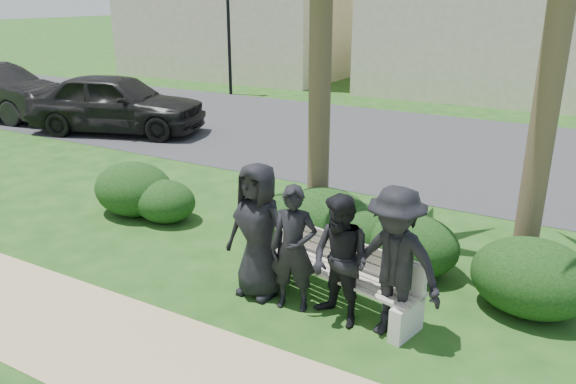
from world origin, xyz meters
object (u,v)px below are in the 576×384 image
park_bench (334,276)px  man_d (394,264)px  man_a (258,231)px  man_c (341,261)px  street_lamp (228,13)px  man_b (294,249)px  car_a (117,103)px

park_bench → man_d: size_ratio=1.35×
man_a → man_c: 1.14m
man_a → man_d: bearing=3.6°
street_lamp → man_b: size_ratio=2.81×
park_bench → man_d: man_d is taller
man_b → man_d: bearing=-13.1°
man_c → street_lamp: bearing=149.5°
street_lamp → park_bench: street_lamp is taller
park_bench → man_a: 1.06m
man_d → car_a: bearing=159.4°
car_a → man_c: bearing=-139.6°
man_a → man_c: (1.14, -0.09, -0.09)m
man_b → man_a: bearing=158.6°
park_bench → car_a: bearing=162.5°
car_a → street_lamp: bearing=-9.9°
park_bench → man_a: size_ratio=1.36×
man_a → man_b: 0.54m
man_a → man_c: size_ratio=1.12×
park_bench → man_a: (-0.89, -0.28, 0.50)m
street_lamp → man_b: 15.60m
man_c → car_a: bearing=168.5°
street_lamp → man_d: bearing=-48.6°
street_lamp → man_c: bearing=-50.3°
man_d → street_lamp: bearing=140.4°
man_b → man_c: man_b is taller
street_lamp → man_b: (9.52, -12.17, -2.18)m
street_lamp → man_c: size_ratio=2.82×
car_a → man_d: bearing=-137.8°
man_a → man_d: (1.73, -0.04, 0.01)m
street_lamp → man_a: street_lamp is taller
park_bench → man_c: 0.60m
park_bench → man_c: size_ratio=1.52×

